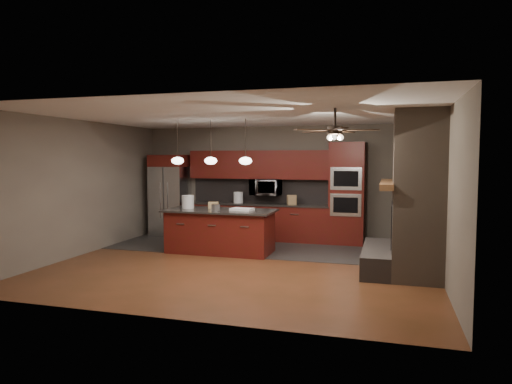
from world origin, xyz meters
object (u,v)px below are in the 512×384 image
(kitchen_island, at_px, (220,231))
(counter_box, at_px, (292,200))
(white_bucket, at_px, (188,202))
(paint_tray, at_px, (242,209))
(cardboard_box, at_px, (213,205))
(oven_tower, at_px, (347,193))
(paint_can, at_px, (216,208))
(refrigerator, at_px, (170,195))
(microwave, at_px, (266,187))
(counter_bucket, at_px, (238,197))

(kitchen_island, distance_m, counter_box, 2.13)
(white_bucket, xyz_separation_m, paint_tray, (1.24, -0.01, -0.12))
(cardboard_box, bearing_deg, white_bucket, -177.40)
(white_bucket, relative_size, paint_tray, 0.63)
(oven_tower, bearing_deg, counter_box, -178.13)
(white_bucket, height_order, counter_box, white_bucket)
(white_bucket, bearing_deg, oven_tower, 27.49)
(white_bucket, relative_size, counter_box, 1.25)
(paint_can, relative_size, counter_box, 0.80)
(white_bucket, bearing_deg, kitchen_island, -1.35)
(refrigerator, xyz_separation_m, kitchen_island, (2.01, -1.64, -0.58))
(refrigerator, relative_size, white_bucket, 7.38)
(microwave, distance_m, refrigerator, 2.56)
(counter_bucket, relative_size, counter_box, 1.19)
(oven_tower, bearing_deg, white_bucket, -152.51)
(cardboard_box, relative_size, counter_bucket, 0.80)
(paint_tray, height_order, counter_box, counter_box)
(cardboard_box, bearing_deg, microwave, 48.15)
(paint_tray, bearing_deg, kitchen_island, -171.09)
(paint_tray, xyz_separation_m, counter_bucket, (-0.65, 1.71, 0.09))
(cardboard_box, xyz_separation_m, counter_box, (1.43, 1.48, 0.02))
(white_bucket, xyz_separation_m, paint_can, (0.71, -0.17, -0.08))
(paint_tray, relative_size, counter_bucket, 1.67)
(cardboard_box, relative_size, counter_box, 0.95)
(paint_tray, bearing_deg, microwave, 96.09)
(microwave, bearing_deg, oven_tower, -1.66)
(oven_tower, height_order, microwave, oven_tower)
(kitchen_island, height_order, paint_can, paint_can)
(white_bucket, height_order, counter_bucket, white_bucket)
(white_bucket, distance_m, paint_can, 0.74)
(microwave, bearing_deg, counter_bucket, -175.90)
(refrigerator, bearing_deg, oven_tower, 0.94)
(counter_box, bearing_deg, refrigerator, 156.55)
(kitchen_island, distance_m, cardboard_box, 0.60)
(counter_bucket, bearing_deg, paint_tray, -69.06)
(refrigerator, bearing_deg, paint_can, -42.40)
(microwave, distance_m, paint_can, 2.04)
(microwave, distance_m, counter_bucket, 0.75)
(refrigerator, relative_size, cardboard_box, 9.69)
(kitchen_island, relative_size, counter_bucket, 8.68)
(oven_tower, relative_size, white_bucket, 8.38)
(paint_tray, height_order, counter_bucket, counter_bucket)
(refrigerator, bearing_deg, cardboard_box, -39.12)
(cardboard_box, distance_m, counter_bucket, 1.53)
(oven_tower, bearing_deg, kitchen_island, -145.63)
(refrigerator, relative_size, paint_can, 11.57)
(oven_tower, height_order, white_bucket, oven_tower)
(paint_tray, xyz_separation_m, cardboard_box, (-0.72, 0.18, 0.05))
(refrigerator, relative_size, counter_bucket, 7.75)
(paint_can, height_order, counter_bucket, counter_bucket)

